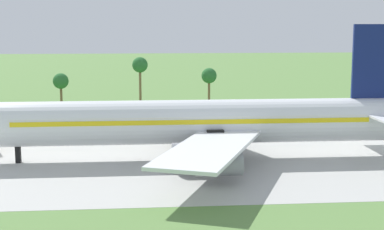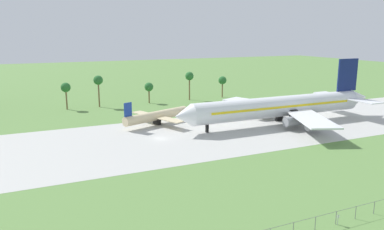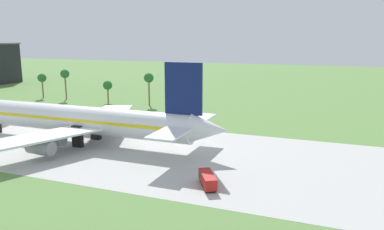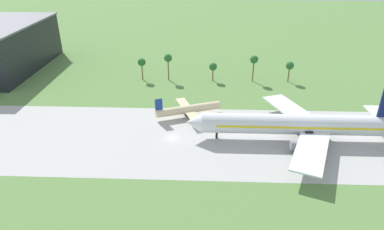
% 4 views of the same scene
% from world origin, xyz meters
% --- Properties ---
extents(ground_plane, '(600.00, 600.00, 0.00)m').
position_xyz_m(ground_plane, '(0.00, 0.00, 0.00)').
color(ground_plane, '#5B8442').
extents(taxiway_strip, '(320.00, 44.00, 0.02)m').
position_xyz_m(taxiway_strip, '(0.00, 0.00, 0.01)').
color(taxiway_strip, '#B2B2AD').
rests_on(taxiway_strip, ground_plane).
extents(jet_airliner, '(73.02, 52.37, 19.76)m').
position_xyz_m(jet_airliner, '(41.24, 0.55, 5.56)').
color(jet_airliner, white).
rests_on(jet_airliner, ground_plane).
extents(regional_aircraft, '(23.65, 21.60, 8.40)m').
position_xyz_m(regional_aircraft, '(4.33, 15.92, 2.76)').
color(regional_aircraft, beige).
rests_on(regional_aircraft, ground_plane).
extents(terminal_building, '(36.72, 61.20, 22.35)m').
position_xyz_m(terminal_building, '(-90.32, 64.48, 11.19)').
color(terminal_building, black).
rests_on(terminal_building, ground_plane).
extents(palm_tree_row, '(70.23, 3.60, 12.29)m').
position_xyz_m(palm_tree_row, '(13.71, 52.44, 8.47)').
color(palm_tree_row, brown).
rests_on(palm_tree_row, ground_plane).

